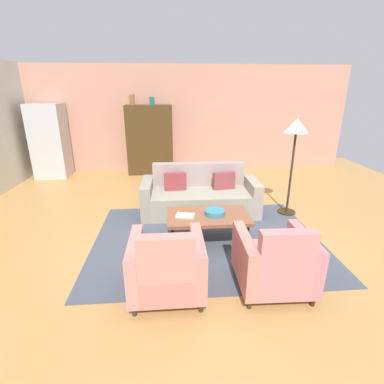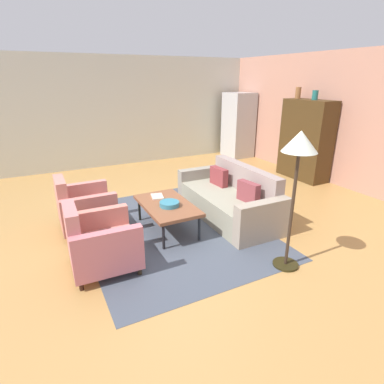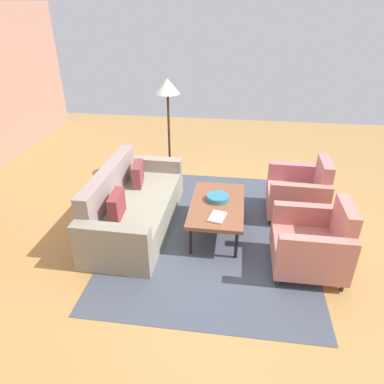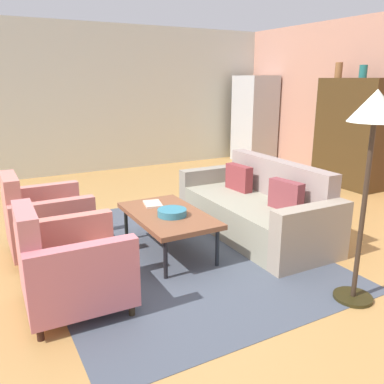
# 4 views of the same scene
# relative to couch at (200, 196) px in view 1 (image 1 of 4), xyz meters

# --- Properties ---
(ground_plane) EXTENTS (10.40, 10.40, 0.00)m
(ground_plane) POSITION_rel_couch_xyz_m (0.06, -1.11, -0.29)
(ground_plane) COLOR #B9884A
(wall_back) EXTENTS (8.67, 0.12, 2.80)m
(wall_back) POSITION_rel_couch_xyz_m (0.06, 3.08, 1.11)
(wall_back) COLOR tan
(wall_back) RESTS_ON ground
(area_rug) EXTENTS (3.40, 2.60, 0.01)m
(area_rug) POSITION_rel_couch_xyz_m (-0.00, -1.14, -0.28)
(area_rug) COLOR #474F5C
(area_rug) RESTS_ON ground
(couch) EXTENTS (2.11, 0.94, 0.86)m
(couch) POSITION_rel_couch_xyz_m (0.00, 0.00, 0.00)
(couch) COLOR gray
(couch) RESTS_ON ground
(coffee_table) EXTENTS (1.20, 0.70, 0.44)m
(coffee_table) POSITION_rel_couch_xyz_m (-0.00, -1.19, 0.11)
(coffee_table) COLOR black
(coffee_table) RESTS_ON ground
(armchair_left) EXTENTS (0.80, 0.80, 0.88)m
(armchair_left) POSITION_rel_couch_xyz_m (-0.60, -2.35, 0.06)
(armchair_left) COLOR #2D2A1A
(armchair_left) RESTS_ON ground
(armchair_right) EXTENTS (0.82, 0.82, 0.88)m
(armchair_right) POSITION_rel_couch_xyz_m (0.60, -2.35, 0.06)
(armchair_right) COLOR black
(armchair_right) RESTS_ON ground
(fruit_bowl) EXTENTS (0.30, 0.30, 0.07)m
(fruit_bowl) POSITION_rel_couch_xyz_m (0.10, -1.19, 0.19)
(fruit_bowl) COLOR teal
(fruit_bowl) RESTS_ON coffee_table
(book_stack) EXTENTS (0.30, 0.24, 0.02)m
(book_stack) POSITION_rel_couch_xyz_m (-0.34, -1.21, 0.16)
(book_stack) COLOR beige
(book_stack) RESTS_ON coffee_table
(cabinet) EXTENTS (1.20, 0.51, 1.80)m
(cabinet) POSITION_rel_couch_xyz_m (-1.05, 2.73, 0.61)
(cabinet) COLOR #422E15
(cabinet) RESTS_ON ground
(vase_tall) EXTENTS (0.12, 0.12, 0.25)m
(vase_tall) POSITION_rel_couch_xyz_m (-1.45, 2.73, 1.64)
(vase_tall) COLOR #925D34
(vase_tall) RESTS_ON cabinet
(vase_round) EXTENTS (0.13, 0.13, 0.20)m
(vase_round) POSITION_rel_couch_xyz_m (-0.95, 2.73, 1.61)
(vase_round) COLOR #206965
(vase_round) RESTS_ON cabinet
(refrigerator) EXTENTS (0.80, 0.73, 1.85)m
(refrigerator) POSITION_rel_couch_xyz_m (-3.59, 2.63, 0.64)
(refrigerator) COLOR #B7BABF
(refrigerator) RESTS_ON ground
(floor_lamp) EXTENTS (0.40, 0.40, 1.72)m
(floor_lamp) POSITION_rel_couch_xyz_m (1.61, -0.23, 1.16)
(floor_lamp) COLOR black
(floor_lamp) RESTS_ON ground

